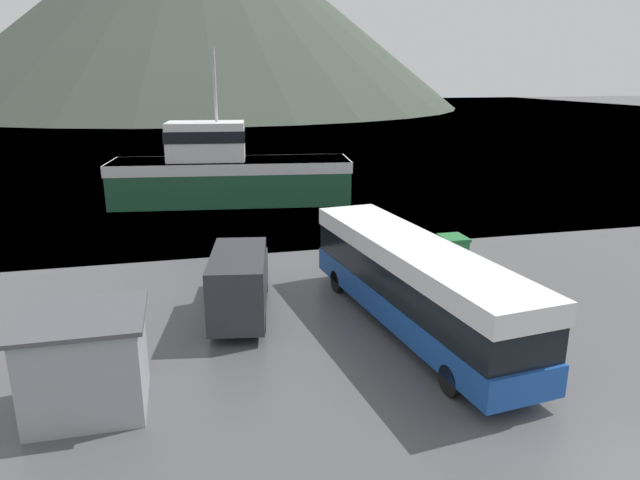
% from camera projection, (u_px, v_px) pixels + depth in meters
% --- Properties ---
extents(ground_plane, '(400.00, 400.00, 0.00)m').
position_uv_depth(ground_plane, '(637.00, 473.00, 12.87)').
color(ground_plane, '#4C4C4F').
extents(water_surface, '(240.00, 240.00, 0.00)m').
position_uv_depth(water_surface, '(218.00, 111.00, 141.93)').
color(water_surface, slate).
rests_on(water_surface, ground).
extents(hill_backdrop, '(141.58, 141.58, 55.67)m').
position_uv_depth(hill_backdrop, '(195.00, 1.00, 154.30)').
color(hill_backdrop, '#3D473D').
rests_on(hill_backdrop, ground).
extents(tour_bus, '(3.87, 12.33, 3.15)m').
position_uv_depth(tour_bus, '(413.00, 281.00, 19.73)').
color(tour_bus, '#194799').
rests_on(tour_bus, ground).
extents(delivery_van, '(2.91, 6.40, 2.55)m').
position_uv_depth(delivery_van, '(240.00, 281.00, 21.02)').
color(delivery_van, '#2D2D33').
rests_on(delivery_van, ground).
extents(fishing_boat, '(16.77, 6.53, 10.34)m').
position_uv_depth(fishing_boat, '(227.00, 172.00, 39.52)').
color(fishing_boat, '#1E5138').
rests_on(fishing_boat, water_surface).
extents(storage_bin, '(1.11, 1.37, 1.47)m').
position_uv_depth(storage_bin, '(453.00, 251.00, 26.48)').
color(storage_bin, '#287F3D').
rests_on(storage_bin, ground).
extents(dock_kiosk, '(3.22, 2.90, 2.70)m').
position_uv_depth(dock_kiosk, '(86.00, 362.00, 15.04)').
color(dock_kiosk, '#93999E').
rests_on(dock_kiosk, ground).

